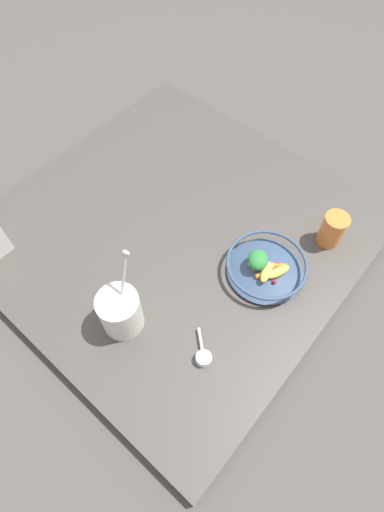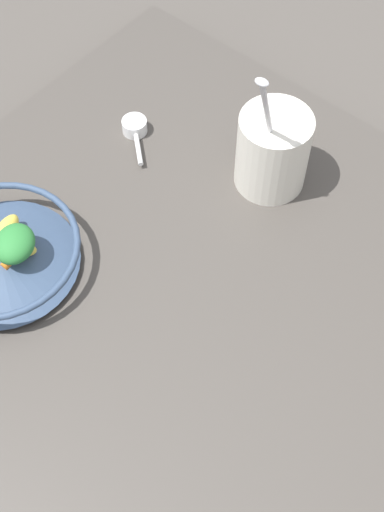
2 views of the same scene
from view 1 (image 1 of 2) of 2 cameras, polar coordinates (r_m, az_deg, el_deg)
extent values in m
plane|color=#4C4742|center=(1.28, -2.32, 2.98)|extent=(6.00, 6.00, 0.00)
cube|color=#47423D|center=(1.27, -2.35, 3.50)|extent=(1.05, 1.05, 0.04)
cylinder|color=#384C6B|center=(1.18, 10.34, -2.14)|extent=(0.12, 0.12, 0.01)
cone|color=#384C6B|center=(1.16, 10.52, -1.56)|extent=(0.22, 0.22, 0.04)
torus|color=#384C6B|center=(1.14, 10.66, -1.09)|extent=(0.23, 0.23, 0.01)
ellipsoid|color=#EFD64C|center=(1.14, 9.81, -1.25)|extent=(0.06, 0.08, 0.03)
ellipsoid|color=#EFD64C|center=(1.14, 12.26, -2.25)|extent=(0.08, 0.05, 0.03)
ellipsoid|color=#EFD64C|center=(1.13, 10.54, -2.27)|extent=(0.08, 0.05, 0.03)
cylinder|color=orange|center=(1.15, 9.34, -1.06)|extent=(0.05, 0.01, 0.01)
cylinder|color=orange|center=(1.16, 12.07, -1.33)|extent=(0.04, 0.05, 0.01)
cylinder|color=orange|center=(1.14, 10.21, -2.45)|extent=(0.05, 0.03, 0.01)
sphere|color=red|center=(1.13, 11.72, -3.59)|extent=(0.01, 0.01, 0.01)
sphere|color=red|center=(1.16, 10.99, -1.08)|extent=(0.01, 0.01, 0.01)
sphere|color=red|center=(1.16, 12.17, -1.15)|extent=(0.01, 0.01, 0.01)
ellipsoid|color=#2D7F38|center=(1.13, 9.42, -0.54)|extent=(0.09, 0.08, 0.04)
cylinder|color=silver|center=(1.05, -10.18, -7.89)|extent=(0.11, 0.11, 0.13)
cylinder|color=white|center=(1.00, -10.64, -6.64)|extent=(0.10, 0.10, 0.02)
cylinder|color=silver|center=(0.97, -9.85, -3.91)|extent=(0.08, 0.02, 0.19)
ellipsoid|color=silver|center=(0.90, -9.41, 0.53)|extent=(0.02, 0.02, 0.01)
cylinder|color=orange|center=(1.25, 19.41, 3.60)|extent=(0.07, 0.07, 0.11)
torus|color=orange|center=(1.21, 20.11, 5.02)|extent=(0.07, 0.07, 0.01)
cylinder|color=white|center=(1.05, 1.67, -14.42)|extent=(0.04, 0.04, 0.02)
cylinder|color=white|center=(1.07, 1.21, -11.81)|extent=(0.05, 0.05, 0.01)
camera|label=2|loc=(1.13, -4.18, 51.29)|focal=50.00mm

